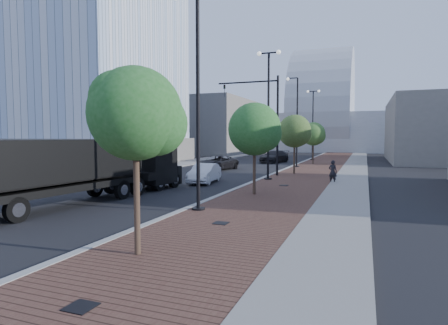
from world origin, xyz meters
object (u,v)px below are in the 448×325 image
(dark_car_mid, at_px, (217,163))
(pedestrian, at_px, (333,172))
(white_sedan, at_px, (205,173))
(dump_truck, at_px, (114,173))

(dark_car_mid, xyz_separation_m, pedestrian, (11.30, -7.01, 0.11))
(white_sedan, relative_size, pedestrian, 2.51)
(white_sedan, xyz_separation_m, dark_car_mid, (-2.94, 9.68, 0.03))
(dump_truck, xyz_separation_m, pedestrian, (10.47, 9.81, -0.48))
(white_sedan, xyz_separation_m, pedestrian, (8.36, 2.67, 0.14))
(dump_truck, xyz_separation_m, dark_car_mid, (-0.83, 16.82, -0.59))
(dark_car_mid, relative_size, pedestrian, 3.11)
(pedestrian, bearing_deg, dark_car_mid, -14.13)
(dump_truck, distance_m, dark_car_mid, 16.85)
(dump_truck, height_order, pedestrian, dump_truck)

